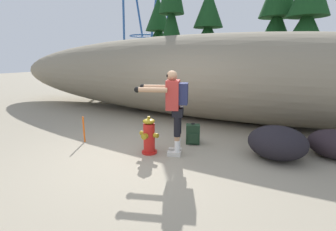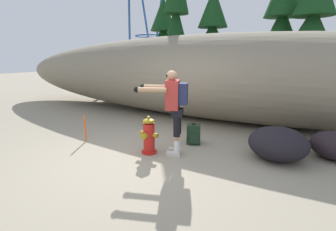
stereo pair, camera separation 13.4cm
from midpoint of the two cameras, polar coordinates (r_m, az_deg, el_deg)
ground_plane at (r=4.91m, az=-5.56°, el=-9.76°), size 56.00×56.00×0.04m
dirt_embankment at (r=7.93m, az=10.49°, el=8.76°), size 17.33×3.20×2.59m
fire_hydrant at (r=4.98m, az=-3.66°, el=-4.81°), size 0.41×0.36×0.76m
utility_worker at (r=4.73m, az=2.03°, el=2.96°), size 1.04×0.72×1.66m
spare_backpack at (r=5.57m, az=6.55°, el=-4.37°), size 0.36×0.35×0.47m
boulder_large at (r=5.14m, az=24.69°, el=-5.89°), size 1.11×1.00×0.63m
pine_tree_far_left at (r=15.30m, az=-0.79°, el=17.70°), size 2.33×2.33×5.24m
pine_tree_left at (r=12.73m, az=2.16°, el=20.19°), size 1.88×1.88×6.74m
pine_tree_center at (r=12.30m, az=10.46°, el=17.88°), size 2.11×2.11×4.97m
pine_tree_right at (r=12.22m, az=24.99°, el=18.03°), size 2.40×2.40×5.84m
pine_tree_far_right at (r=11.13m, az=30.54°, el=17.40°), size 2.28×2.28×5.25m
survey_stake at (r=5.95m, az=-17.90°, el=-2.93°), size 0.04×0.04×0.60m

